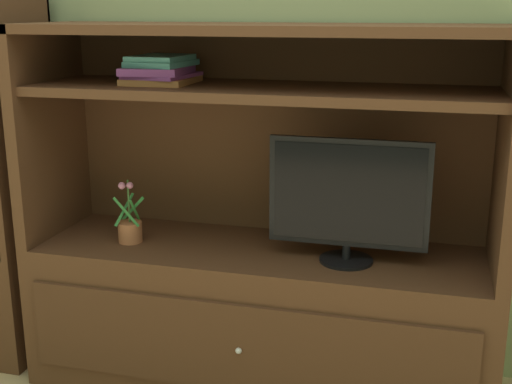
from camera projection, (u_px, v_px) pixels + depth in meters
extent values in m
cube|color=#8C9E6B|center=(281.00, 41.00, 2.83)|extent=(6.00, 0.10, 2.80)
cube|color=#4C2D1C|center=(259.00, 316.00, 2.80)|extent=(1.87, 0.56, 0.60)
cube|color=#462A19|center=(240.00, 349.00, 2.53)|extent=(1.72, 0.02, 0.36)
sphere|color=silver|center=(239.00, 351.00, 2.52)|extent=(0.02, 0.02, 0.02)
cube|color=#4C2D1C|center=(50.00, 130.00, 2.83)|extent=(0.05, 0.56, 0.88)
cube|color=#4C2D1C|center=(509.00, 154.00, 2.37)|extent=(0.05, 0.56, 0.88)
cube|color=#4C2D1C|center=(275.00, 130.00, 2.85)|extent=(1.87, 0.02, 0.88)
cube|color=#4C2D1C|center=(260.00, 29.00, 2.49)|extent=(1.87, 0.56, 0.04)
cube|color=#4C2D1C|center=(259.00, 91.00, 2.55)|extent=(1.77, 0.50, 0.04)
cylinder|color=black|center=(346.00, 260.00, 2.58)|extent=(0.21, 0.21, 0.01)
cylinder|color=black|center=(346.00, 252.00, 2.57)|extent=(0.03, 0.03, 0.05)
cube|color=black|center=(349.00, 193.00, 2.51)|extent=(0.60, 0.02, 0.41)
cube|color=black|center=(348.00, 194.00, 2.50)|extent=(0.56, 0.00, 0.37)
cylinder|color=#B26642|center=(130.00, 232.00, 2.79)|extent=(0.10, 0.10, 0.09)
cylinder|color=#3D6B33|center=(129.00, 201.00, 2.75)|extent=(0.01, 0.01, 0.18)
cube|color=#2D7A38|center=(135.00, 211.00, 2.76)|extent=(0.02, 0.10, 0.12)
cube|color=#2D7A38|center=(133.00, 209.00, 2.79)|extent=(0.12, 0.03, 0.12)
cube|color=#2D7A38|center=(124.00, 210.00, 2.78)|extent=(0.03, 0.13, 0.11)
cube|color=#2D7A38|center=(126.00, 212.00, 2.74)|extent=(0.12, 0.01, 0.12)
sphere|color=#C6729E|center=(130.00, 185.00, 2.72)|extent=(0.03, 0.03, 0.03)
sphere|color=#C6729E|center=(122.00, 186.00, 2.73)|extent=(0.03, 0.03, 0.03)
cube|color=#A56638|center=(161.00, 80.00, 2.65)|extent=(0.25, 0.28, 0.02)
cube|color=purple|center=(163.00, 75.00, 2.64)|extent=(0.25, 0.30, 0.01)
cube|color=purple|center=(158.00, 70.00, 2.63)|extent=(0.25, 0.30, 0.03)
cube|color=teal|center=(162.00, 63.00, 2.63)|extent=(0.23, 0.28, 0.02)
cube|color=teal|center=(161.00, 58.00, 2.63)|extent=(0.21, 0.26, 0.02)
cube|color=#4C2D1C|center=(4.00, 293.00, 3.11)|extent=(0.42, 0.47, 0.52)
cube|color=#4C2D1C|center=(25.00, 122.00, 2.85)|extent=(0.03, 0.47, 1.09)
cube|color=#4C2D1C|center=(16.00, 113.00, 3.11)|extent=(0.42, 0.02, 1.09)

